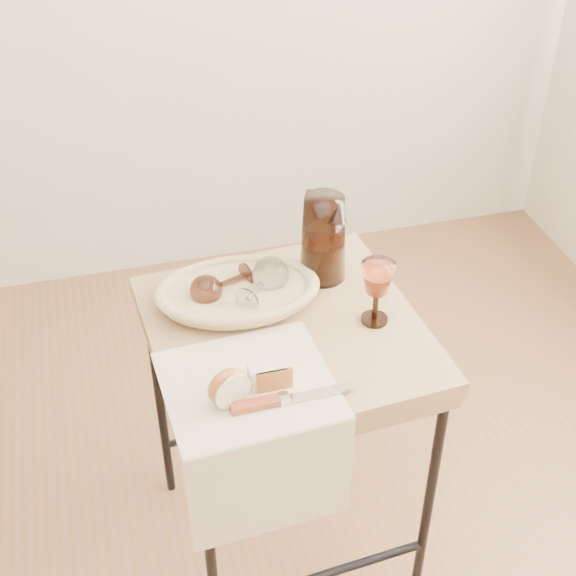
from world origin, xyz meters
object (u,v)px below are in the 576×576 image
object	(u,v)px
bread_basket	(238,295)
table_knife	(289,397)
goblet_lying_b	(261,285)
goblet_lying_a	(223,284)
pitcher	(323,238)
side_table	(286,442)
wine_goblet	(376,293)
tea_towel	(248,385)
apple_half	(227,386)

from	to	relation	value
bread_basket	table_knife	world-z (taller)	bread_basket
goblet_lying_b	table_knife	world-z (taller)	goblet_lying_b
goblet_lying_a	pitcher	world-z (taller)	pitcher
side_table	goblet_lying_a	distance (m)	0.45
side_table	goblet_lying_a	size ratio (longest dim) A/B	6.22
bread_basket	wine_goblet	bearing A→B (deg)	-23.23
tea_towel	table_knife	bearing A→B (deg)	-49.29
goblet_lying_a	wine_goblet	xyz separation A→B (m)	(0.31, -0.15, 0.03)
side_table	wine_goblet	size ratio (longest dim) A/B	4.82
tea_towel	bread_basket	distance (m)	0.27
goblet_lying_a	pitcher	size ratio (longest dim) A/B	0.47
goblet_lying_b	bread_basket	bearing A→B (deg)	111.19
pitcher	apple_half	distance (m)	0.47
pitcher	goblet_lying_b	bearing A→B (deg)	-134.58
pitcher	table_knife	distance (m)	0.44
bread_basket	tea_towel	bearing A→B (deg)	-94.37
table_knife	bread_basket	bearing A→B (deg)	93.66
wine_goblet	table_knife	xyz separation A→B (m)	(-0.25, -0.20, -0.06)
tea_towel	apple_half	world-z (taller)	apple_half
side_table	goblet_lying_a	world-z (taller)	goblet_lying_a
tea_towel	apple_half	xyz separation A→B (m)	(-0.05, -0.04, 0.04)
goblet_lying_b	pitcher	xyz separation A→B (m)	(0.17, 0.07, 0.05)
bread_basket	table_knife	xyz separation A→B (m)	(0.03, -0.34, -0.01)
goblet_lying_b	apple_half	bearing A→B (deg)	-162.19
goblet_lying_a	wine_goblet	distance (m)	0.34
tea_towel	goblet_lying_a	bearing A→B (deg)	84.62
goblet_lying_a	apple_half	world-z (taller)	goblet_lying_a
wine_goblet	table_knife	world-z (taller)	wine_goblet
goblet_lying_b	wine_goblet	xyz separation A→B (m)	(0.23, -0.12, 0.02)
goblet_lying_a	table_knife	bearing A→B (deg)	79.13
tea_towel	goblet_lying_a	xyz separation A→B (m)	(0.01, 0.28, 0.05)
goblet_lying_a	apple_half	size ratio (longest dim) A/B	1.41
apple_half	tea_towel	bearing A→B (deg)	15.55
goblet_lying_a	wine_goblet	size ratio (longest dim) A/B	0.78
bread_basket	pitcher	size ratio (longest dim) A/B	1.30
goblet_lying_a	bread_basket	bearing A→B (deg)	133.22
goblet_lying_b	wine_goblet	size ratio (longest dim) A/B	0.90
pitcher	wine_goblet	xyz separation A→B (m)	(0.06, -0.19, -0.03)
goblet_lying_a	apple_half	distance (m)	0.32
pitcher	goblet_lying_a	bearing A→B (deg)	-149.12
tea_towel	wine_goblet	size ratio (longest dim) A/B	2.19
goblet_lying_b	apple_half	xyz separation A→B (m)	(-0.13, -0.28, -0.01)
goblet_lying_a	tea_towel	bearing A→B (deg)	68.11
tea_towel	goblet_lying_b	world-z (taller)	goblet_lying_b
tea_towel	apple_half	distance (m)	0.07
goblet_lying_b	table_knife	bearing A→B (deg)	-140.61
side_table	apple_half	world-z (taller)	apple_half
tea_towel	bread_basket	size ratio (longest dim) A/B	1.02
goblet_lying_b	wine_goblet	distance (m)	0.26
bread_basket	apple_half	distance (m)	0.32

